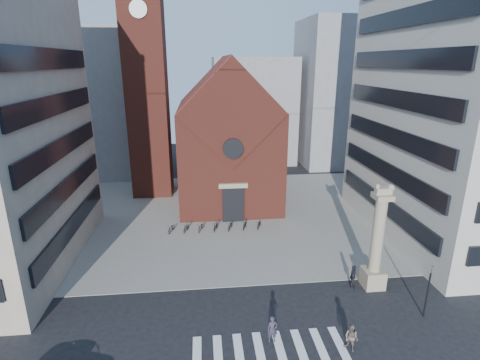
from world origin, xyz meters
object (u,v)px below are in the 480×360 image
Objects in this scene: scooter_0 at (171,228)px; pedestrian_2 at (353,277)px; lion_column at (376,248)px; traffic_light at (428,289)px; pedestrian_0 at (272,329)px; pedestrian_1 at (351,338)px.

pedestrian_2 is at bearing -18.93° from scooter_0.
lion_column is 4.62m from traffic_light.
pedestrian_0 is 18.67m from scooter_0.
lion_column reaches higher than pedestrian_2.
pedestrian_1 is at bearing -18.08° from pedestrian_0.
lion_column is 20.70m from scooter_0.
lion_column is at bearing 108.45° from pedestrian_1.
traffic_light is at bearing -113.83° from pedestrian_2.
pedestrian_0 is at bearing -142.78° from pedestrian_1.
scooter_0 is at bearing 75.96° from pedestrian_2.
traffic_light is 24.56m from scooter_0.
lion_column is 5.31× the size of scooter_0.
pedestrian_0 is (-11.16, -1.31, -1.37)m from traffic_light.
pedestrian_1 is 22.10m from scooter_0.
pedestrian_2 is at bearing 119.55° from pedestrian_1.
traffic_light is 2.20× the size of pedestrian_2.
traffic_light reaches higher than scooter_0.
traffic_light is at bearing -21.09° from scooter_0.
pedestrian_2 is at bearing 32.38° from pedestrian_0.
pedestrian_1 is (-4.44, -6.59, -2.54)m from lion_column.
scooter_0 is at bearing 145.05° from lion_column.
pedestrian_0 reaches higher than scooter_0.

